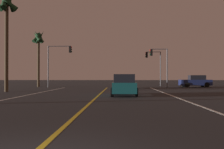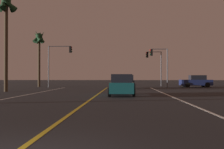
{
  "view_description": "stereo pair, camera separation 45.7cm",
  "coord_description": "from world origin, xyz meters",
  "views": [
    {
      "loc": [
        1.68,
        -3.69,
        1.52
      ],
      "look_at": [
        0.68,
        29.45,
        1.78
      ],
      "focal_mm": 39.74,
      "sensor_mm": 36.0,
      "label": 1
    },
    {
      "loc": [
        2.14,
        -3.69,
        1.52
      ],
      "look_at": [
        0.68,
        29.45,
        1.78
      ],
      "focal_mm": 39.74,
      "sensor_mm": 36.0,
      "label": 2
    }
  ],
  "objects": [
    {
      "name": "traffic_light_near_left",
      "position": [
        -6.65,
        30.37,
        4.28
      ],
      "size": [
        3.39,
        0.36,
        5.77
      ],
      "color": "#4C4C51",
      "rests_on": "ground"
    },
    {
      "name": "car_lead_same_lane",
      "position": [
        2.04,
        16.11,
        0.82
      ],
      "size": [
        2.02,
        4.3,
        1.7
      ],
      "rotation": [
        0.0,
        0.0,
        1.57
      ],
      "color": "black",
      "rests_on": "ground"
    },
    {
      "name": "lane_edge_right",
      "position": [
        5.83,
        11.93,
        0.0
      ],
      "size": [
        0.16,
        35.87,
        0.01
      ],
      "primitive_type": "cube",
      "color": "silver",
      "rests_on": "ground"
    },
    {
      "name": "street_lamp_right_near",
      "position": [
        7.48,
        10.22,
        5.43
      ],
      "size": [
        2.62,
        0.44,
        8.58
      ],
      "rotation": [
        0.0,
        0.0,
        3.14
      ],
      "color": "#4C4C51",
      "rests_on": "ground"
    },
    {
      "name": "palm_tree_left_far",
      "position": [
        -10.15,
        32.11,
        6.61
      ],
      "size": [
        2.21,
        2.1,
        8.3
      ],
      "color": "#473826",
      "rests_on": "ground"
    },
    {
      "name": "lane_center_divider",
      "position": [
        0.0,
        11.93,
        0.0
      ],
      "size": [
        0.16,
        35.87,
        0.01
      ],
      "primitive_type": "cube",
      "color": "gold",
      "rests_on": "ground"
    },
    {
      "name": "traffic_light_near_right",
      "position": [
        7.07,
        30.37,
        3.92
      ],
      "size": [
        2.48,
        0.36,
        5.32
      ],
      "rotation": [
        0.0,
        0.0,
        3.14
      ],
      "color": "#4C4C51",
      "rests_on": "ground"
    },
    {
      "name": "car_crossing_side",
      "position": [
        12.5,
        31.87,
        0.82
      ],
      "size": [
        4.3,
        2.02,
        1.7
      ],
      "rotation": [
        0.0,
        0.0,
        3.14
      ],
      "color": "black",
      "rests_on": "ground"
    },
    {
      "name": "palm_tree_left_mid",
      "position": [
        -9.57,
        20.57,
        7.92
      ],
      "size": [
        2.21,
        1.98,
        9.92
      ],
      "color": "#473826",
      "rests_on": "ground"
    },
    {
      "name": "traffic_light_far_right",
      "position": [
        7.07,
        35.87,
        4.03
      ],
      "size": [
        2.51,
        0.36,
        5.47
      ],
      "rotation": [
        0.0,
        0.0,
        3.14
      ],
      "color": "#4C4C51",
      "rests_on": "ground"
    },
    {
      "name": "car_ahead_far",
      "position": [
        2.6,
        27.45,
        0.82
      ],
      "size": [
        2.02,
        4.3,
        1.7
      ],
      "rotation": [
        0.0,
        0.0,
        1.57
      ],
      "color": "black",
      "rests_on": "ground"
    }
  ]
}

